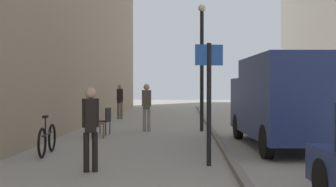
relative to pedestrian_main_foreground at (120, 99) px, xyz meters
name	(u,v)px	position (x,y,z in m)	size (l,w,h in m)	color
ground_plane	(168,135)	(2.77, -7.25, -1.04)	(80.00, 80.00, 0.00)	gray
kerb_strip	(214,134)	(4.35, -7.25, -0.98)	(0.16, 40.00, 0.12)	slate
pedestrian_main_foreground	(120,99)	(0.00, 0.00, 0.00)	(0.34, 0.26, 1.80)	brown
pedestrian_mid_block	(91,123)	(1.48, -13.75, -0.08)	(0.32, 0.24, 1.66)	black
pedestrian_far_crossing	(147,104)	(1.91, -6.07, -0.01)	(0.35, 0.23, 1.78)	gray
delivery_van	(284,99)	(6.09, -10.09, 0.29)	(2.35, 5.59, 2.48)	navy
street_sign_post	(209,93)	(3.84, -12.98, 0.51)	(0.59, 0.15, 2.60)	black
lamp_post	(202,59)	(3.97, -5.85, 1.68)	(0.28, 0.28, 4.76)	black
bicycle_leaning	(47,139)	(-0.05, -11.65, -0.66)	(0.21, 1.77, 0.98)	black
cafe_chair_near_window	(95,121)	(0.40, -8.10, -0.49)	(0.49, 0.49, 0.94)	brown
cafe_chair_by_doorway	(105,119)	(0.56, -7.18, -0.49)	(0.52, 0.52, 0.94)	black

